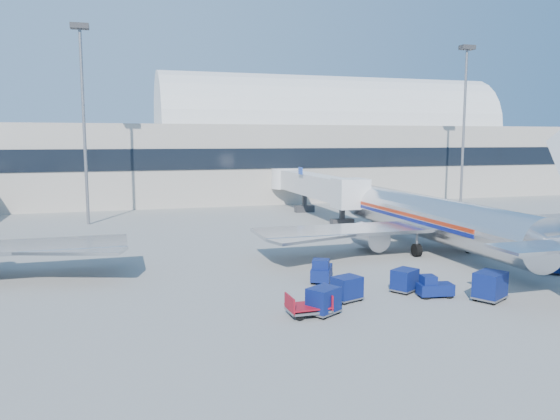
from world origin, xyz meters
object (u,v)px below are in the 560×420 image
object	(u,v)px
tug_left	(321,271)
cart_open_red	(309,308)
mast_west	(83,95)
tug_lead	(434,287)
airliner_main	(438,219)
mast_east	(465,103)
cart_solo_near	(490,285)
cart_train_c	(323,300)
cart_train_a	(405,280)
tug_right	(555,264)
barrier_near	(534,248)
jetbridge_near	(310,185)
cart_train_b	(347,288)

from	to	relation	value
tug_left	cart_open_red	bearing A→B (deg)	-178.83
mast_west	tug_lead	world-z (taller)	mast_west
airliner_main	mast_east	world-z (taller)	mast_east
airliner_main	cart_solo_near	world-z (taller)	airliner_main
cart_train_c	cart_open_red	world-z (taller)	cart_train_c
mast_east	cart_train_a	world-z (taller)	mast_east
tug_right	cart_train_a	size ratio (longest dim) A/B	1.22
airliner_main	barrier_near	xyz separation A→B (m)	(8.00, -2.51, -2.48)
tug_right	cart_solo_near	bearing A→B (deg)	-107.77
barrier_near	cart_open_red	world-z (taller)	barrier_near
jetbridge_near	cart_solo_near	distance (m)	39.97
mast_east	tug_lead	world-z (taller)	mast_east
tug_right	cart_train_a	distance (m)	12.99
jetbridge_near	cart_solo_near	bearing A→B (deg)	-93.59
jetbridge_near	cart_train_b	bearing A→B (deg)	-106.29
tug_left	cart_train_a	bearing A→B (deg)	-105.63
airliner_main	mast_east	xyz separation A→B (m)	(20.00, 25.49, 11.87)
tug_right	cart_solo_near	size ratio (longest dim) A/B	1.03
barrier_near	cart_train_a	bearing A→B (deg)	-155.35
jetbridge_near	tug_lead	xyz separation A→B (m)	(-5.37, -38.16, -3.29)
mast_east	cart_train_b	distance (m)	51.41
tug_lead	cart_solo_near	size ratio (longest dim) A/B	0.91
tug_right	mast_east	bearing A→B (deg)	111.44
mast_east	barrier_near	size ratio (longest dim) A/B	7.53
barrier_near	tug_lead	size ratio (longest dim) A/B	1.31
cart_solo_near	cart_train_c	bearing A→B (deg)	149.07
airliner_main	cart_train_a	bearing A→B (deg)	-131.00
cart_open_red	tug_right	bearing A→B (deg)	9.74
cart_train_b	cart_open_red	bearing A→B (deg)	-167.12
tug_left	cart_train_a	size ratio (longest dim) A/B	1.35
mast_east	cart_train_b	bearing A→B (deg)	-132.34
mast_east	cart_solo_near	distance (m)	48.27
tug_lead	jetbridge_near	bearing A→B (deg)	90.68
cart_train_b	cart_train_c	xyz separation A→B (m)	(-2.33, -2.07, 0.03)
cart_train_a	cart_train_c	bearing A→B (deg)	172.07
cart_solo_near	cart_open_red	bearing A→B (deg)	149.03
mast_west	tug_lead	xyz separation A→B (m)	(22.23, -37.35, -14.15)
airliner_main	cart_train_b	size ratio (longest dim) A/B	17.99
tug_left	cart_train_c	distance (m)	7.24
cart_train_c	cart_open_red	distance (m)	0.93
jetbridge_near	barrier_near	xyz separation A→B (m)	(10.40, -28.81, -3.48)
tug_left	airliner_main	bearing A→B (deg)	-37.16
mast_east	cart_solo_near	bearing A→B (deg)	-122.57
tug_right	tug_left	xyz separation A→B (m)	(-17.20, 2.80, 0.05)
cart_train_a	mast_west	bearing A→B (deg)	89.42
cart_train_a	cart_solo_near	world-z (taller)	cart_solo_near
airliner_main	jetbridge_near	xyz separation A→B (m)	(-2.40, 26.30, 1.00)
mast_east	tug_lead	size ratio (longest dim) A/B	9.86
mast_west	cart_open_red	distance (m)	43.34
cart_solo_near	cart_open_red	size ratio (longest dim) A/B	1.05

